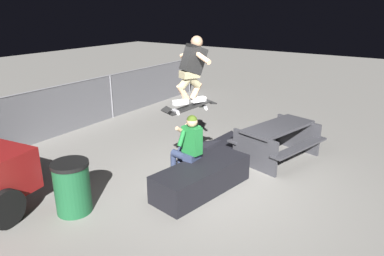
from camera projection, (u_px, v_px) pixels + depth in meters
ground_plane at (207, 185)px, 6.51m from camera, size 40.00×40.00×0.00m
ledge_box_main at (202, 178)px, 6.26m from camera, size 2.00×1.01×0.49m
person_sitting_on_ledge at (188, 145)px, 6.41m from camera, size 0.60×0.78×1.33m
skateboard at (190, 107)px, 6.08m from camera, size 1.01×0.61×0.16m
skater_airborne at (192, 67)px, 5.89m from camera, size 0.63×0.84×1.12m
kicker_ramp at (219, 151)px, 7.88m from camera, size 1.44×1.40×0.44m
picnic_table_back at (278, 136)px, 7.52m from camera, size 1.98×1.72×0.75m
trash_bin at (72, 187)px, 5.56m from camera, size 0.58×0.58×0.86m
fence_back at (51, 111)px, 8.68m from camera, size 12.05×0.05×1.28m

